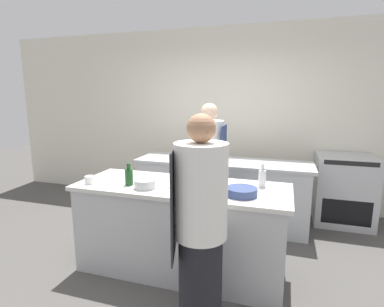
{
  "coord_description": "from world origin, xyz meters",
  "views": [
    {
      "loc": [
        0.94,
        -2.65,
        1.73
      ],
      "look_at": [
        0.0,
        0.35,
        1.13
      ],
      "focal_mm": 28.0,
      "sensor_mm": 36.0,
      "label": 1
    }
  ],
  "objects": [
    {
      "name": "bottle_olive_oil",
      "position": [
        0.46,
        -0.28,
        0.98
      ],
      "size": [
        0.06,
        0.06,
        0.24
      ],
      "color": "#2D5175",
      "rests_on": "prep_counter"
    },
    {
      "name": "bowl_mixing_large",
      "position": [
        0.61,
        -0.14,
        0.92
      ],
      "size": [
        0.27,
        0.27,
        0.07
      ],
      "color": "navy",
      "rests_on": "prep_counter"
    },
    {
      "name": "bottle_vinegar",
      "position": [
        -0.06,
        0.26,
        1.0
      ],
      "size": [
        0.08,
        0.08,
        0.28
      ],
      "color": "#5B2319",
      "rests_on": "prep_counter"
    },
    {
      "name": "cutting_board",
      "position": [
        0.09,
        0.0,
        0.89
      ],
      "size": [
        0.43,
        0.27,
        0.01
      ],
      "color": "white",
      "rests_on": "prep_counter"
    },
    {
      "name": "cup",
      "position": [
        -0.88,
        -0.23,
        0.92
      ],
      "size": [
        0.09,
        0.09,
        0.08
      ],
      "color": "white",
      "rests_on": "prep_counter"
    },
    {
      "name": "wall_back",
      "position": [
        0.0,
        2.13,
        1.4
      ],
      "size": [
        8.0,
        0.06,
        2.8
      ],
      "color": "silver",
      "rests_on": "ground_plane"
    },
    {
      "name": "chef_at_stove",
      "position": [
        0.11,
        0.65,
        0.83
      ],
      "size": [
        0.36,
        0.34,
        1.66
      ],
      "rotation": [
        0.0,
        0.0,
        -1.53
      ],
      "color": "black",
      "rests_on": "ground_plane"
    },
    {
      "name": "pass_counter",
      "position": [
        0.15,
        1.23,
        0.44
      ],
      "size": [
        2.34,
        0.64,
        0.88
      ],
      "color": "#B7BABC",
      "rests_on": "ground_plane"
    },
    {
      "name": "ground_plane",
      "position": [
        0.0,
        0.0,
        0.0
      ],
      "size": [
        16.0,
        16.0,
        0.0
      ],
      "primitive_type": "plane",
      "color": "#4C4947"
    },
    {
      "name": "prep_counter",
      "position": [
        0.0,
        0.0,
        0.44
      ],
      "size": [
        2.08,
        0.78,
        0.88
      ],
      "color": "#B7BABC",
      "rests_on": "ground_plane"
    },
    {
      "name": "bowl_prep_small",
      "position": [
        -0.29,
        -0.19,
        0.93
      ],
      "size": [
        0.2,
        0.2,
        0.08
      ],
      "color": "#B7BABC",
      "rests_on": "prep_counter"
    },
    {
      "name": "bottle_sauce",
      "position": [
        -0.49,
        -0.14,
        0.97
      ],
      "size": [
        0.08,
        0.08,
        0.21
      ],
      "color": "#19471E",
      "rests_on": "prep_counter"
    },
    {
      "name": "chef_at_prep_near",
      "position": [
        0.4,
        -0.72,
        0.81
      ],
      "size": [
        0.43,
        0.42,
        1.62
      ],
      "rotation": [
        0.0,
        0.0,
        1.85
      ],
      "color": "black",
      "rests_on": "ground_plane"
    },
    {
      "name": "oven_range",
      "position": [
        1.75,
        1.75,
        0.47
      ],
      "size": [
        0.74,
        0.66,
        0.95
      ],
      "color": "#B7BABC",
      "rests_on": "ground_plane"
    },
    {
      "name": "bottle_wine",
      "position": [
        0.29,
        0.24,
        0.98
      ],
      "size": [
        0.08,
        0.08,
        0.25
      ],
      "color": "#B2A84C",
      "rests_on": "prep_counter"
    },
    {
      "name": "bottle_cooking_oil",
      "position": [
        0.75,
        0.18,
        0.97
      ],
      "size": [
        0.07,
        0.07,
        0.22
      ],
      "color": "silver",
      "rests_on": "prep_counter"
    }
  ]
}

